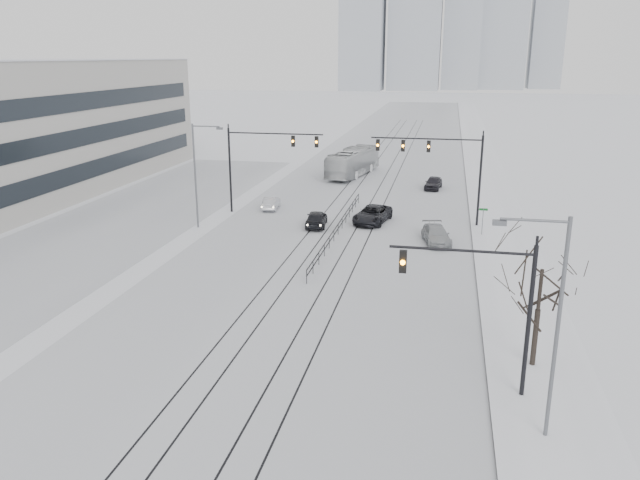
{
  "coord_description": "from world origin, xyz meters",
  "views": [
    {
      "loc": [
        8.6,
        -19.63,
        14.43
      ],
      "look_at": [
        0.98,
        17.61,
        3.2
      ],
      "focal_mm": 35.0,
      "sensor_mm": 36.0,
      "label": 1
    }
  ],
  "objects_px": {
    "sedan_sb_inner": "(316,219)",
    "sedan_nb_front": "(372,215)",
    "sedan_sb_outer": "(271,203)",
    "sedan_nb_right": "(436,235)",
    "traffic_mast_near": "(491,298)",
    "sedan_nb_far": "(433,183)",
    "bare_tree": "(541,280)",
    "box_truck": "(353,162)"
  },
  "relations": [
    {
      "from": "sedan_sb_inner",
      "to": "sedan_nb_front",
      "type": "height_order",
      "value": "sedan_nb_front"
    },
    {
      "from": "sedan_sb_outer",
      "to": "sedan_nb_right",
      "type": "bearing_deg",
      "value": 145.79
    },
    {
      "from": "traffic_mast_near",
      "to": "sedan_nb_far",
      "type": "xyz_separation_m",
      "value": [
        -3.53,
        44.69,
        -3.86
      ]
    },
    {
      "from": "bare_tree",
      "to": "sedan_nb_front",
      "type": "relative_size",
      "value": 1.12
    },
    {
      "from": "sedan_nb_right",
      "to": "traffic_mast_near",
      "type": "bearing_deg",
      "value": -95.06
    },
    {
      "from": "sedan_nb_far",
      "to": "box_truck",
      "type": "xyz_separation_m",
      "value": [
        -10.15,
        6.29,
        0.99
      ]
    },
    {
      "from": "traffic_mast_near",
      "to": "sedan_nb_far",
      "type": "distance_m",
      "value": 45.0
    },
    {
      "from": "bare_tree",
      "to": "sedan_nb_far",
      "type": "relative_size",
      "value": 1.49
    },
    {
      "from": "traffic_mast_near",
      "to": "sedan_sb_inner",
      "type": "xyz_separation_m",
      "value": [
        -13.12,
        26.22,
        -3.83
      ]
    },
    {
      "from": "sedan_sb_inner",
      "to": "sedan_sb_outer",
      "type": "xyz_separation_m",
      "value": [
        -5.69,
        5.53,
        -0.12
      ]
    },
    {
      "from": "bare_tree",
      "to": "sedan_sb_inner",
      "type": "relative_size",
      "value": 1.43
    },
    {
      "from": "sedan_sb_outer",
      "to": "bare_tree",
      "type": "bearing_deg",
      "value": 120.1
    },
    {
      "from": "traffic_mast_near",
      "to": "sedan_nb_front",
      "type": "xyz_separation_m",
      "value": [
        -8.46,
        28.55,
        -3.81
      ]
    },
    {
      "from": "sedan_sb_inner",
      "to": "sedan_nb_far",
      "type": "bearing_deg",
      "value": -123.43
    },
    {
      "from": "traffic_mast_near",
      "to": "sedan_sb_outer",
      "type": "height_order",
      "value": "traffic_mast_near"
    },
    {
      "from": "sedan_nb_front",
      "to": "sedan_nb_far",
      "type": "height_order",
      "value": "sedan_nb_front"
    },
    {
      "from": "traffic_mast_near",
      "to": "bare_tree",
      "type": "height_order",
      "value": "traffic_mast_near"
    },
    {
      "from": "traffic_mast_near",
      "to": "sedan_sb_inner",
      "type": "bearing_deg",
      "value": 116.59
    },
    {
      "from": "sedan_sb_outer",
      "to": "sedan_nb_front",
      "type": "distance_m",
      "value": 10.84
    },
    {
      "from": "bare_tree",
      "to": "sedan_sb_outer",
      "type": "xyz_separation_m",
      "value": [
        -21.23,
        28.74,
        -3.88
      ]
    },
    {
      "from": "sedan_sb_inner",
      "to": "box_truck",
      "type": "bearing_deg",
      "value": -94.71
    },
    {
      "from": "bare_tree",
      "to": "sedan_sb_outer",
      "type": "height_order",
      "value": "bare_tree"
    },
    {
      "from": "traffic_mast_near",
      "to": "sedan_sb_outer",
      "type": "xyz_separation_m",
      "value": [
        -18.82,
        31.75,
        -3.95
      ]
    },
    {
      "from": "sedan_sb_inner",
      "to": "sedan_sb_outer",
      "type": "bearing_deg",
      "value": -50.15
    },
    {
      "from": "sedan_sb_inner",
      "to": "sedan_nb_right",
      "type": "xyz_separation_m",
      "value": [
        10.45,
        -3.01,
        -0.05
      ]
    },
    {
      "from": "sedan_sb_inner",
      "to": "sedan_nb_front",
      "type": "distance_m",
      "value": 5.21
    },
    {
      "from": "bare_tree",
      "to": "sedan_nb_far",
      "type": "height_order",
      "value": "bare_tree"
    },
    {
      "from": "sedan_sb_outer",
      "to": "sedan_nb_far",
      "type": "bearing_deg",
      "value": -146.09
    },
    {
      "from": "sedan_nb_front",
      "to": "sedan_nb_right",
      "type": "height_order",
      "value": "sedan_nb_front"
    },
    {
      "from": "traffic_mast_near",
      "to": "sedan_sb_inner",
      "type": "relative_size",
      "value": 1.64
    },
    {
      "from": "box_truck",
      "to": "sedan_sb_inner",
      "type": "bearing_deg",
      "value": 103.03
    },
    {
      "from": "sedan_nb_right",
      "to": "bare_tree",
      "type": "bearing_deg",
      "value": -87.51
    },
    {
      "from": "traffic_mast_near",
      "to": "sedan_nb_right",
      "type": "distance_m",
      "value": 23.68
    },
    {
      "from": "sedan_sb_outer",
      "to": "sedan_nb_far",
      "type": "xyz_separation_m",
      "value": [
        15.29,
        12.95,
        0.09
      ]
    },
    {
      "from": "bare_tree",
      "to": "box_truck",
      "type": "height_order",
      "value": "bare_tree"
    },
    {
      "from": "sedan_nb_front",
      "to": "traffic_mast_near",
      "type": "bearing_deg",
      "value": -63.3
    },
    {
      "from": "sedan_sb_inner",
      "to": "sedan_nb_front",
      "type": "bearing_deg",
      "value": -159.42
    },
    {
      "from": "bare_tree",
      "to": "traffic_mast_near",
      "type": "bearing_deg",
      "value": -128.76
    },
    {
      "from": "sedan_sb_inner",
      "to": "sedan_nb_front",
      "type": "xyz_separation_m",
      "value": [
        4.66,
        2.33,
        0.03
      ]
    },
    {
      "from": "sedan_nb_far",
      "to": "box_truck",
      "type": "height_order",
      "value": "box_truck"
    },
    {
      "from": "bare_tree",
      "to": "sedan_nb_right",
      "type": "xyz_separation_m",
      "value": [
        -5.08,
        20.21,
        -3.81
      ]
    },
    {
      "from": "bare_tree",
      "to": "sedan_nb_front",
      "type": "distance_m",
      "value": 28.01
    }
  ]
}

